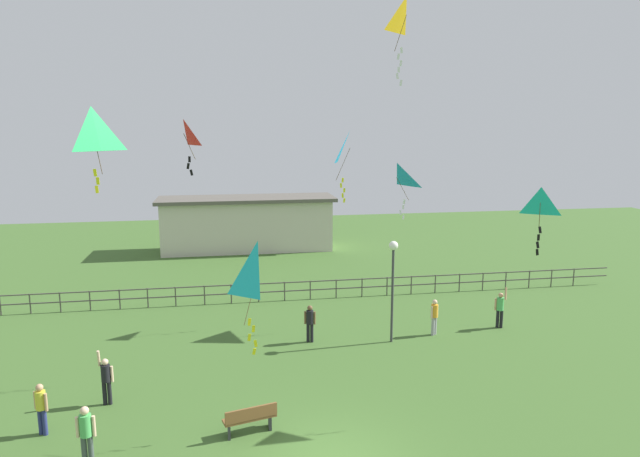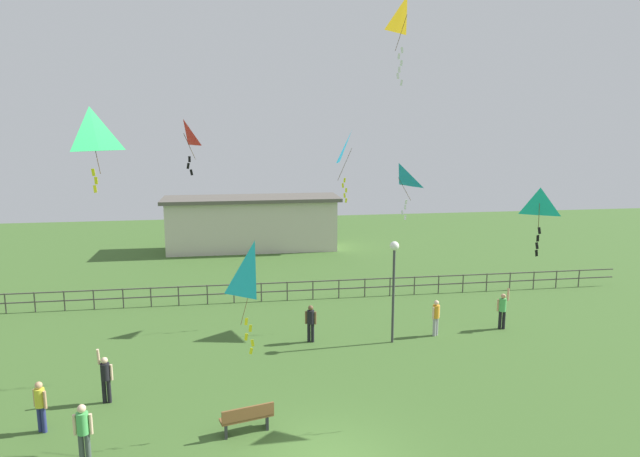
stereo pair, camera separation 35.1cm
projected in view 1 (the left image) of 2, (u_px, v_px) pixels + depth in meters
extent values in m
cylinder|color=#38383D|center=(392.00, 296.00, 22.36)|extent=(0.10, 0.10, 3.80)
sphere|color=white|center=(394.00, 246.00, 21.99)|extent=(0.36, 0.36, 0.36)
cube|color=brown|center=(250.00, 418.00, 15.91)|extent=(1.55, 0.77, 0.06)
cube|color=brown|center=(251.00, 413.00, 15.71)|extent=(1.47, 0.44, 0.36)
cube|color=#333338|center=(229.00, 430.00, 15.71)|extent=(0.08, 0.36, 0.45)
cube|color=#333338|center=(270.00, 421.00, 16.20)|extent=(0.08, 0.36, 0.45)
cylinder|color=#3F4C47|center=(91.00, 450.00, 14.40)|extent=(0.14, 0.14, 0.82)
cylinder|color=#3F4C47|center=(84.00, 451.00, 14.38)|extent=(0.14, 0.14, 0.82)
cylinder|color=#4CB259|center=(86.00, 425.00, 14.26)|extent=(0.30, 0.30, 0.58)
sphere|color=beige|center=(84.00, 411.00, 14.19)|extent=(0.22, 0.22, 0.22)
cylinder|color=beige|center=(94.00, 426.00, 14.30)|extent=(0.09, 0.09, 0.55)
cylinder|color=beige|center=(77.00, 427.00, 14.24)|extent=(0.09, 0.09, 0.55)
cylinder|color=black|center=(105.00, 393.00, 17.53)|extent=(0.13, 0.13, 0.76)
cylinder|color=black|center=(110.00, 393.00, 17.55)|extent=(0.13, 0.13, 0.76)
cylinder|color=black|center=(106.00, 373.00, 17.42)|extent=(0.28, 0.28, 0.54)
sphere|color=beige|center=(105.00, 362.00, 17.36)|extent=(0.20, 0.20, 0.20)
cylinder|color=beige|center=(99.00, 358.00, 17.36)|extent=(0.09, 0.16, 0.52)
cylinder|color=beige|center=(112.00, 374.00, 17.45)|extent=(0.08, 0.08, 0.51)
cylinder|color=navy|center=(41.00, 421.00, 15.85)|extent=(0.13, 0.13, 0.77)
cylinder|color=navy|center=(45.00, 422.00, 15.81)|extent=(0.13, 0.13, 0.77)
cylinder|color=gold|center=(41.00, 400.00, 15.71)|extent=(0.28, 0.28, 0.54)
sphere|color=tan|center=(39.00, 388.00, 15.65)|extent=(0.21, 0.21, 0.21)
cylinder|color=tan|center=(35.00, 400.00, 15.78)|extent=(0.08, 0.08, 0.51)
cylinder|color=tan|center=(46.00, 402.00, 15.66)|extent=(0.08, 0.08, 0.51)
cylinder|color=black|center=(312.00, 333.00, 22.60)|extent=(0.13, 0.13, 0.77)
cylinder|color=black|center=(308.00, 333.00, 22.62)|extent=(0.13, 0.13, 0.77)
cylinder|color=black|center=(310.00, 317.00, 22.49)|extent=(0.28, 0.28, 0.55)
sphere|color=brown|center=(310.00, 308.00, 22.43)|extent=(0.21, 0.21, 0.21)
cylinder|color=brown|center=(315.00, 318.00, 22.48)|extent=(0.08, 0.08, 0.52)
cylinder|color=brown|center=(305.00, 318.00, 22.52)|extent=(0.08, 0.08, 0.52)
cylinder|color=black|center=(501.00, 319.00, 24.20)|extent=(0.13, 0.13, 0.78)
cylinder|color=black|center=(498.00, 319.00, 24.24)|extent=(0.13, 0.13, 0.78)
cylinder|color=#4CB259|center=(500.00, 304.00, 24.10)|extent=(0.29, 0.29, 0.55)
sphere|color=tan|center=(501.00, 295.00, 24.03)|extent=(0.21, 0.21, 0.21)
cylinder|color=tan|center=(506.00, 293.00, 23.91)|extent=(0.17, 0.23, 0.53)
cylinder|color=tan|center=(496.00, 304.00, 24.15)|extent=(0.09, 0.09, 0.53)
cylinder|color=#99999E|center=(435.00, 326.00, 23.43)|extent=(0.13, 0.13, 0.77)
cylinder|color=#99999E|center=(433.00, 326.00, 23.34)|extent=(0.13, 0.13, 0.77)
cylinder|color=orange|center=(435.00, 311.00, 23.27)|extent=(0.28, 0.28, 0.54)
sphere|color=beige|center=(435.00, 302.00, 23.20)|extent=(0.21, 0.21, 0.21)
cylinder|color=beige|center=(437.00, 311.00, 23.40)|extent=(0.08, 0.08, 0.51)
cylinder|color=beige|center=(432.00, 313.00, 23.15)|extent=(0.08, 0.08, 0.51)
pyramid|color=#198CD1|center=(397.00, 177.00, 23.52)|extent=(1.08, 1.36, 1.02)
cylinder|color=#4C381E|center=(403.00, 189.00, 23.78)|extent=(0.66, 0.26, 1.02)
cube|color=white|center=(404.00, 202.00, 23.94)|extent=(0.10, 0.03, 0.21)
cube|color=white|center=(403.00, 207.00, 23.96)|extent=(0.09, 0.02, 0.20)
cube|color=white|center=(400.00, 212.00, 23.90)|extent=(0.09, 0.03, 0.20)
cube|color=white|center=(403.00, 217.00, 24.05)|extent=(0.11, 0.04, 0.21)
pyramid|color=#19B2B2|center=(258.00, 269.00, 15.45)|extent=(1.05, 1.04, 1.41)
cylinder|color=#4C381E|center=(251.00, 297.00, 15.27)|extent=(0.46, 0.58, 1.41)
cube|color=yellow|center=(249.00, 322.00, 15.35)|extent=(0.10, 0.04, 0.21)
cube|color=yellow|center=(253.00, 329.00, 15.46)|extent=(0.10, 0.02, 0.21)
cube|color=yellow|center=(249.00, 337.00, 15.42)|extent=(0.11, 0.02, 0.21)
cube|color=yellow|center=(256.00, 344.00, 15.58)|extent=(0.11, 0.02, 0.21)
cube|color=yellow|center=(254.00, 351.00, 15.59)|extent=(0.12, 0.05, 0.21)
pyramid|color=yellow|center=(407.00, 15.00, 19.30)|extent=(1.08, 1.05, 1.18)
cylinder|color=#4C381E|center=(400.00, 33.00, 19.53)|extent=(0.32, 0.34, 1.18)
cube|color=white|center=(401.00, 50.00, 19.67)|extent=(0.11, 0.04, 0.21)
cube|color=white|center=(398.00, 57.00, 19.63)|extent=(0.10, 0.03, 0.20)
cube|color=white|center=(401.00, 63.00, 19.75)|extent=(0.09, 0.04, 0.20)
cube|color=white|center=(399.00, 70.00, 19.73)|extent=(0.09, 0.02, 0.20)
cube|color=white|center=(397.00, 76.00, 19.74)|extent=(0.11, 0.02, 0.21)
cube|color=white|center=(401.00, 83.00, 19.88)|extent=(0.10, 0.03, 0.21)
pyramid|color=red|center=(184.00, 133.00, 18.39)|extent=(0.72, 0.97, 0.86)
cylinder|color=#4C381E|center=(189.00, 146.00, 18.57)|extent=(0.36, 0.17, 0.87)
cube|color=black|center=(189.00, 159.00, 18.64)|extent=(0.08, 0.04, 0.20)
cube|color=black|center=(188.00, 166.00, 18.64)|extent=(0.11, 0.02, 0.21)
cube|color=black|center=(191.00, 173.00, 18.74)|extent=(0.12, 0.03, 0.21)
pyramid|color=#1EB759|center=(92.00, 129.00, 14.71)|extent=(1.06, 1.00, 1.15)
cylinder|color=#4C381E|center=(97.00, 152.00, 14.71)|extent=(0.25, 0.28, 1.15)
cube|color=yellow|center=(95.00, 173.00, 14.75)|extent=(0.09, 0.04, 0.20)
cube|color=yellow|center=(98.00, 181.00, 14.82)|extent=(0.08, 0.04, 0.20)
cube|color=yellow|center=(97.00, 189.00, 14.83)|extent=(0.10, 0.05, 0.21)
pyramid|color=#198CD1|center=(350.00, 148.00, 23.95)|extent=(0.83, 0.91, 1.40)
cylinder|color=#4C381E|center=(343.00, 164.00, 24.12)|extent=(0.59, 0.22, 1.40)
cube|color=yellow|center=(343.00, 180.00, 24.24)|extent=(0.09, 0.04, 0.20)
cube|color=yellow|center=(341.00, 185.00, 24.23)|extent=(0.10, 0.03, 0.21)
cube|color=yellow|center=(344.00, 190.00, 24.37)|extent=(0.09, 0.05, 0.20)
cube|color=yellow|center=(343.00, 195.00, 24.36)|extent=(0.10, 0.03, 0.21)
cube|color=yellow|center=(344.00, 200.00, 24.45)|extent=(0.10, 0.04, 0.20)
pyramid|color=#19B2B2|center=(540.00, 203.00, 16.19)|extent=(0.88, 0.74, 0.85)
cylinder|color=#4C381E|center=(540.00, 216.00, 16.41)|extent=(0.20, 0.30, 0.85)
cube|color=black|center=(540.00, 230.00, 16.52)|extent=(0.10, 0.05, 0.20)
cube|color=black|center=(538.00, 237.00, 16.54)|extent=(0.10, 0.04, 0.20)
cube|color=black|center=(538.00, 245.00, 16.57)|extent=(0.11, 0.04, 0.21)
cube|color=black|center=(537.00, 252.00, 16.61)|extent=(0.11, 0.03, 0.21)
cylinder|color=#4C4742|center=(0.00, 305.00, 25.80)|extent=(0.06, 0.06, 0.95)
cylinder|color=#4C4742|center=(30.00, 304.00, 26.01)|extent=(0.06, 0.06, 0.95)
cylinder|color=#4C4742|center=(60.00, 302.00, 26.23)|extent=(0.06, 0.06, 0.95)
cylinder|color=#4C4742|center=(90.00, 301.00, 26.45)|extent=(0.06, 0.06, 0.95)
cylinder|color=#4C4742|center=(120.00, 299.00, 26.67)|extent=(0.06, 0.06, 0.95)
cylinder|color=#4C4742|center=(148.00, 298.00, 26.88)|extent=(0.06, 0.06, 0.95)
cylinder|color=#4C4742|center=(176.00, 297.00, 27.09)|extent=(0.06, 0.06, 0.95)
cylinder|color=#4C4742|center=(204.00, 295.00, 27.32)|extent=(0.06, 0.06, 0.95)
cylinder|color=#4C4742|center=(231.00, 294.00, 27.53)|extent=(0.06, 0.06, 0.95)
cylinder|color=#4C4742|center=(259.00, 292.00, 27.75)|extent=(0.06, 0.06, 0.95)
cylinder|color=#4C4742|center=(285.00, 291.00, 27.97)|extent=(0.06, 0.06, 0.95)
cylinder|color=#4C4742|center=(310.00, 290.00, 28.18)|extent=(0.06, 0.06, 0.95)
cylinder|color=#4C4742|center=(336.00, 289.00, 28.40)|extent=(0.06, 0.06, 0.95)
cylinder|color=#4C4742|center=(362.00, 287.00, 28.62)|extent=(0.06, 0.06, 0.95)
cylinder|color=#4C4742|center=(387.00, 286.00, 28.84)|extent=(0.06, 0.06, 0.95)
cylinder|color=#4C4742|center=(411.00, 285.00, 29.05)|extent=(0.06, 0.06, 0.95)
cylinder|color=#4C4742|center=(435.00, 284.00, 29.26)|extent=(0.06, 0.06, 0.95)
cylinder|color=#4C4742|center=(459.00, 283.00, 29.48)|extent=(0.06, 0.06, 0.95)
cylinder|color=#4C4742|center=(483.00, 281.00, 29.70)|extent=(0.06, 0.06, 0.95)
cylinder|color=#4C4742|center=(506.00, 280.00, 29.91)|extent=(0.06, 0.06, 0.95)
cylinder|color=#4C4742|center=(529.00, 279.00, 30.14)|extent=(0.06, 0.06, 0.95)
cylinder|color=#4C4742|center=(551.00, 278.00, 30.35)|extent=(0.06, 0.06, 0.95)
cylinder|color=#4C4742|center=(574.00, 277.00, 30.57)|extent=(0.06, 0.06, 0.95)
cube|color=#4C4742|center=(278.00, 283.00, 27.83)|extent=(36.00, 0.05, 0.05)
cube|color=#4C4742|center=(278.00, 291.00, 27.91)|extent=(36.00, 0.05, 0.05)
cube|color=beige|center=(247.00, 225.00, 39.16)|extent=(11.48, 3.14, 3.46)
cube|color=#59544C|center=(247.00, 199.00, 38.83)|extent=(12.08, 3.74, 0.24)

